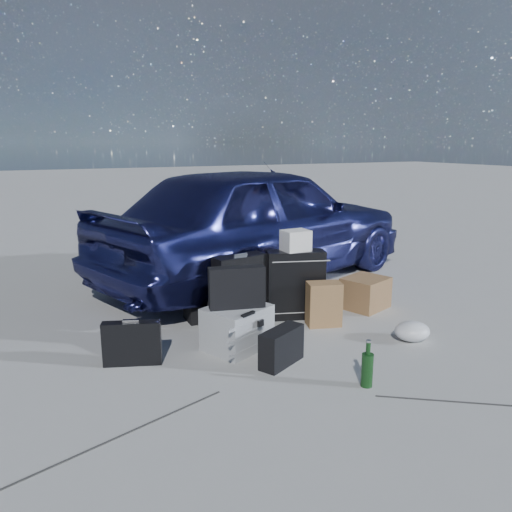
{
  "coord_description": "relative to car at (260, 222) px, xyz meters",
  "views": [
    {
      "loc": [
        -1.8,
        -3.08,
        1.64
      ],
      "look_at": [
        0.15,
        0.85,
        0.64
      ],
      "focal_mm": 35.0,
      "sensor_mm": 36.0,
      "label": 1
    }
  ],
  "objects": [
    {
      "name": "laptop_bag",
      "position": [
        -1.12,
        -1.8,
        -0.19
      ],
      "size": [
        0.46,
        0.21,
        0.33
      ],
      "primitive_type": "cube",
      "rotation": [
        0.0,
        0.0,
        -0.24
      ],
      "color": "black",
      "rests_on": "pelican_case"
    },
    {
      "name": "messenger_bag",
      "position": [
        -0.94,
        -2.21,
        -0.57
      ],
      "size": [
        0.42,
        0.31,
        0.28
      ],
      "primitive_type": "cube",
      "rotation": [
        0.0,
        0.0,
        0.46
      ],
      "color": "black",
      "rests_on": "ground"
    },
    {
      "name": "car",
      "position": [
        0.0,
        0.0,
        0.0
      ],
      "size": [
        4.47,
        2.9,
        1.42
      ],
      "primitive_type": "imported",
      "rotation": [
        0.0,
        0.0,
        1.89
      ],
      "color": "navy",
      "rests_on": "ground"
    },
    {
      "name": "white_carton",
      "position": [
        -0.32,
        -1.35,
        0.04
      ],
      "size": [
        0.24,
        0.19,
        0.19
      ],
      "primitive_type": "cube",
      "rotation": [
        0.0,
        0.0,
        0.0
      ],
      "color": "silver",
      "rests_on": "suitcase_right"
    },
    {
      "name": "duffel_bag",
      "position": [
        -0.98,
        -1.03,
        -0.55
      ],
      "size": [
        0.62,
        0.28,
        0.31
      ],
      "primitive_type": "cube",
      "rotation": [
        0.0,
        0.0,
        -0.03
      ],
      "color": "black",
      "rests_on": "ground"
    },
    {
      "name": "plastic_bag",
      "position": [
        0.27,
        -2.3,
        -0.63
      ],
      "size": [
        0.36,
        0.32,
        0.17
      ],
      "primitive_type": "ellipsoid",
      "rotation": [
        0.0,
        0.0,
        -0.27
      ],
      "color": "silver",
      "rests_on": "ground"
    },
    {
      "name": "briefcase",
      "position": [
        -1.95,
        -1.71,
        -0.54
      ],
      "size": [
        0.44,
        0.24,
        0.34
      ],
      "primitive_type": "cube",
      "rotation": [
        0.0,
        0.0,
        -0.35
      ],
      "color": "black",
      "rests_on": "ground"
    },
    {
      "name": "pelican_case",
      "position": [
        -1.12,
        -1.78,
        -0.53
      ],
      "size": [
        0.6,
        0.55,
        0.35
      ],
      "primitive_type": "cube",
      "rotation": [
        0.0,
        0.0,
        0.41
      ],
      "color": "#AAADAF",
      "rests_on": "ground"
    },
    {
      "name": "kraft_bag",
      "position": [
        -0.2,
        -1.66,
        -0.51
      ],
      "size": [
        0.34,
        0.26,
        0.4
      ],
      "primitive_type": "cube",
      "rotation": [
        0.0,
        0.0,
        -0.31
      ],
      "color": "olive",
      "rests_on": "ground"
    },
    {
      "name": "flat_box_white",
      "position": [
        -0.99,
        -1.04,
        -0.37
      ],
      "size": [
        0.41,
        0.34,
        0.06
      ],
      "primitive_type": "cube",
      "rotation": [
        0.0,
        0.0,
        -0.21
      ],
      "color": "silver",
      "rests_on": "duffel_bag"
    },
    {
      "name": "ground",
      "position": [
        -0.87,
        -2.18,
        -0.71
      ],
      "size": [
        60.0,
        60.0,
        0.0
      ],
      "primitive_type": "plane",
      "color": "#9E9F9A",
      "rests_on": "ground"
    },
    {
      "name": "flat_box_black",
      "position": [
        -0.98,
        -1.02,
        -0.31
      ],
      "size": [
        0.29,
        0.24,
        0.06
      ],
      "primitive_type": "cube",
      "rotation": [
        0.0,
        0.0,
        0.25
      ],
      "color": "black",
      "rests_on": "flat_box_white"
    },
    {
      "name": "green_bottle",
      "position": [
        -0.59,
        -2.78,
        -0.55
      ],
      "size": [
        0.11,
        0.11,
        0.32
      ],
      "primitive_type": "cylinder",
      "rotation": [
        0.0,
        0.0,
        -0.41
      ],
      "color": "#113412",
      "rests_on": "ground"
    },
    {
      "name": "cardboard_box",
      "position": [
        0.46,
        -1.43,
        -0.55
      ],
      "size": [
        0.51,
        0.48,
        0.31
      ],
      "primitive_type": "cube",
      "rotation": [
        0.0,
        0.0,
        0.34
      ],
      "color": "olive",
      "rests_on": "ground"
    },
    {
      "name": "suitcase_left",
      "position": [
        -0.86,
        -1.28,
        -0.39
      ],
      "size": [
        0.52,
        0.25,
        0.64
      ],
      "primitive_type": "cube",
      "rotation": [
        0.0,
        0.0,
        0.15
      ],
      "color": "black",
      "rests_on": "ground"
    },
    {
      "name": "suitcase_right",
      "position": [
        -0.32,
        -1.36,
        -0.38
      ],
      "size": [
        0.58,
        0.36,
        0.65
      ],
      "primitive_type": "cube",
      "rotation": [
        0.0,
        0.0,
        -0.32
      ],
      "color": "black",
      "rests_on": "ground"
    }
  ]
}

